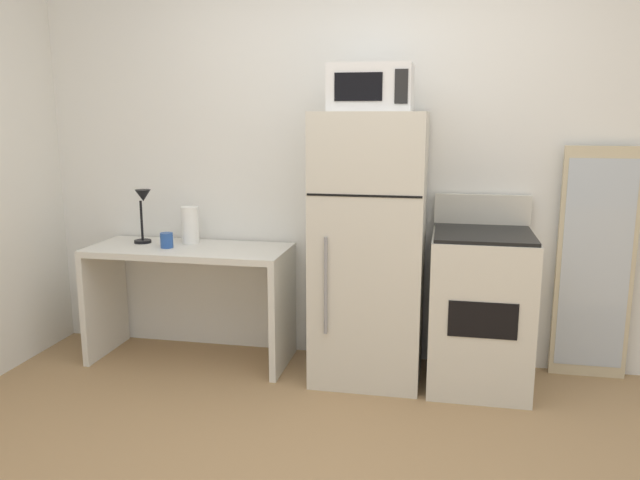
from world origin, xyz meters
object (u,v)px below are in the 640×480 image
object	(u,v)px
oven_range	(480,308)
refrigerator	(369,248)
paper_towel_roll	(190,225)
leaning_mirror	(595,265)
coffee_mug	(167,240)
microwave	(371,88)
desk	(190,280)
desk_lamp	(143,207)

from	to	relation	value
oven_range	refrigerator	bearing A→B (deg)	179.58
paper_towel_roll	refrigerator	distance (m)	1.20
leaning_mirror	paper_towel_roll	bearing A→B (deg)	-177.68
coffee_mug	oven_range	xyz separation A→B (m)	(1.94, 0.01, -0.33)
microwave	coffee_mug	bearing A→B (deg)	179.81
desk	coffee_mug	size ratio (longest dim) A/B	13.36
leaning_mirror	oven_range	bearing A→B (deg)	-159.05
coffee_mug	paper_towel_roll	size ratio (longest dim) A/B	0.40
desk	coffee_mug	bearing A→B (deg)	-161.16
paper_towel_roll	leaning_mirror	size ratio (longest dim) A/B	0.17
coffee_mug	leaning_mirror	xyz separation A→B (m)	(2.60, 0.27, -0.10)
desk_lamp	refrigerator	distance (m)	1.50
paper_towel_roll	leaning_mirror	bearing A→B (deg)	2.32
paper_towel_roll	refrigerator	size ratio (longest dim) A/B	0.15
leaning_mirror	desk_lamp	bearing A→B (deg)	-176.56
desk	paper_towel_roll	xyz separation A→B (m)	(-0.04, 0.12, 0.34)
paper_towel_roll	microwave	xyz separation A→B (m)	(1.19, -0.17, 0.85)
desk	microwave	xyz separation A→B (m)	(1.16, -0.05, 1.19)
refrigerator	coffee_mug	bearing A→B (deg)	-179.24
leaning_mirror	desk	bearing A→B (deg)	-174.83
desk	paper_towel_roll	size ratio (longest dim) A/B	5.29
desk	oven_range	world-z (taller)	oven_range
oven_range	leaning_mirror	distance (m)	0.75
desk_lamp	oven_range	distance (m)	2.20
desk	desk_lamp	bearing A→B (deg)	170.40
refrigerator	microwave	world-z (taller)	microwave
microwave	leaning_mirror	xyz separation A→B (m)	(1.32, 0.27, -1.02)
desk_lamp	oven_range	size ratio (longest dim) A/B	0.32
paper_towel_roll	microwave	size ratio (longest dim) A/B	0.52
microwave	oven_range	bearing A→B (deg)	1.43
desk_lamp	coffee_mug	world-z (taller)	desk_lamp
desk_lamp	refrigerator	world-z (taller)	refrigerator
refrigerator	microwave	distance (m)	0.93
desk	leaning_mirror	xyz separation A→B (m)	(2.48, 0.22, 0.17)
desk	desk_lamp	xyz separation A→B (m)	(-0.33, 0.06, 0.46)
desk	coffee_mug	distance (m)	0.30
paper_towel_roll	refrigerator	bearing A→B (deg)	-7.12
desk	desk_lamp	world-z (taller)	desk_lamp
microwave	paper_towel_roll	bearing A→B (deg)	171.88
microwave	desk	bearing A→B (deg)	177.65
desk_lamp	leaning_mirror	xyz separation A→B (m)	(2.80, 0.17, -0.29)
refrigerator	leaning_mirror	distance (m)	1.35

